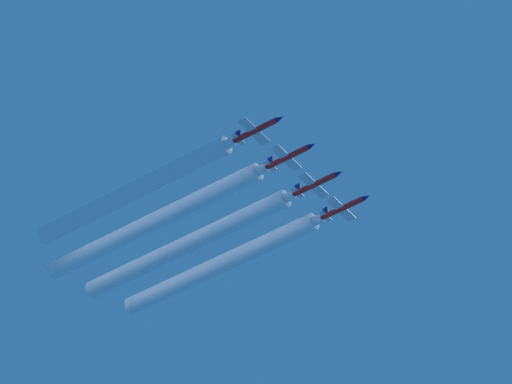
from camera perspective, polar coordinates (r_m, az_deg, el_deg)
name	(u,v)px	position (r m, az deg, el deg)	size (l,w,h in m)	color
jet_far_left	(344,207)	(323.51, 2.92, -0.50)	(7.48, 10.90, 2.62)	red
jet_inner_left	(317,183)	(317.56, 2.01, 0.28)	(7.48, 10.90, 2.62)	red
jet_center	(290,156)	(312.57, 1.11, 1.19)	(7.48, 10.90, 2.62)	red
jet_inner_right	(257,129)	(307.33, 0.05, 2.07)	(7.48, 10.90, 2.62)	red
smoke_trail_far_left	(223,263)	(335.67, -1.08, -2.35)	(3.44, 46.22, 3.44)	white
smoke_trail_inner_left	(189,244)	(330.52, -2.20, -1.71)	(3.44, 48.60, 3.44)	white
smoke_trail_center	(156,221)	(326.31, -3.28, -0.95)	(3.44, 50.96, 3.44)	white
smoke_trail_inner_right	(136,190)	(319.90, -3.96, 0.06)	(3.44, 45.10, 3.44)	white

